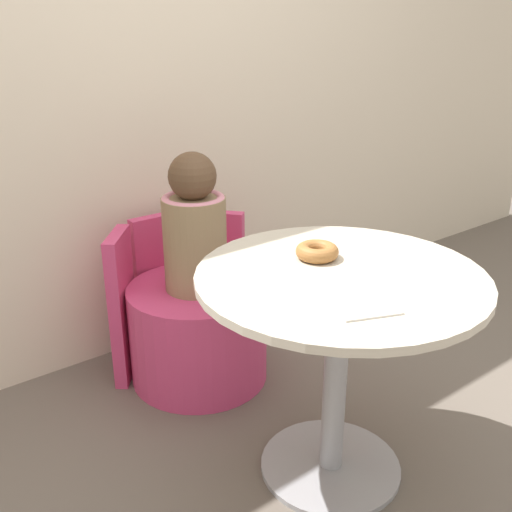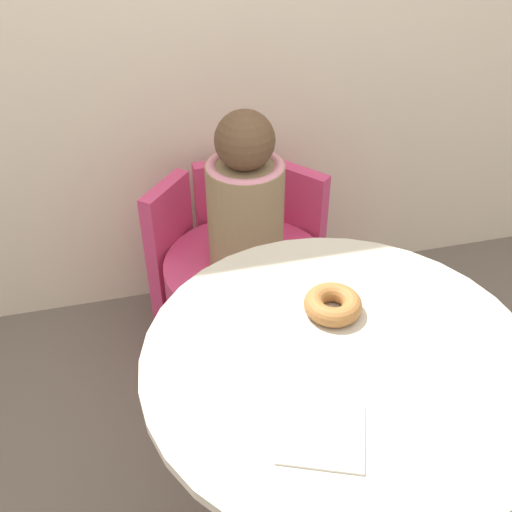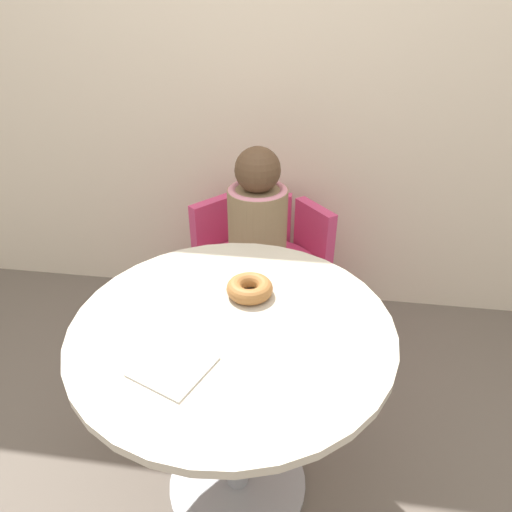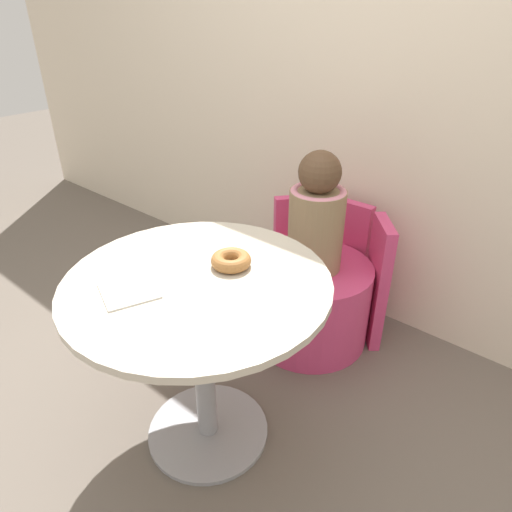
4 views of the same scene
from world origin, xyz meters
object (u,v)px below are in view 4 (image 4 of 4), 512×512
(tub_chair, at_px, (311,302))
(child_figure, at_px, (317,217))
(round_table, at_px, (200,321))
(donut, at_px, (231,260))

(tub_chair, bearing_deg, child_figure, -104.04)
(round_table, height_order, donut, donut)
(child_figure, xyz_separation_m, donut, (0.06, -0.60, 0.07))
(round_table, xyz_separation_m, tub_chair, (-0.04, 0.73, -0.34))
(donut, bearing_deg, tub_chair, 95.86)
(donut, bearing_deg, child_figure, 95.86)
(child_figure, bearing_deg, donut, -84.14)
(round_table, height_order, tub_chair, round_table)
(tub_chair, xyz_separation_m, child_figure, (-0.00, -0.00, 0.45))
(tub_chair, distance_m, donut, 0.80)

